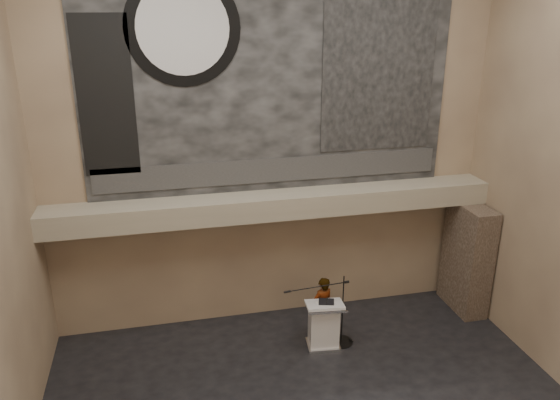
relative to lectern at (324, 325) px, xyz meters
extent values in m
cube|color=#77604B|center=(-0.77, 1.71, 3.70)|extent=(10.00, 0.02, 8.50)
cube|color=#77604B|center=(-0.77, -6.29, 3.70)|extent=(10.00, 0.02, 8.50)
cube|color=gray|center=(-0.77, 1.31, 2.40)|extent=(10.00, 0.80, 0.50)
cylinder|color=#B2893D|center=(-2.37, 1.26, 2.12)|extent=(0.04, 0.04, 0.06)
cylinder|color=#B2893D|center=(1.13, 1.26, 2.12)|extent=(0.04, 0.04, 0.06)
cube|color=black|center=(-0.77, 1.68, 5.15)|extent=(8.00, 0.05, 5.00)
cube|color=#2D2D2D|center=(-0.77, 1.64, 3.10)|extent=(7.76, 0.02, 0.55)
cylinder|color=black|center=(-2.57, 1.64, 6.15)|extent=(2.30, 0.02, 2.30)
cylinder|color=silver|center=(-2.57, 1.62, 6.15)|extent=(1.84, 0.02, 1.84)
cube|color=black|center=(1.63, 1.64, 5.25)|extent=(2.60, 0.02, 3.60)
cube|color=black|center=(-4.17, 1.64, 4.85)|extent=(1.10, 0.02, 3.20)
cube|color=#3D3026|center=(3.88, 0.86, 0.80)|extent=(0.60, 1.40, 2.70)
cube|color=silver|center=(0.00, 0.00, -0.51)|extent=(0.77, 0.62, 0.08)
cube|color=silver|center=(0.00, 0.00, 0.01)|extent=(0.67, 0.50, 0.96)
cube|color=silver|center=(0.00, -0.02, 0.52)|extent=(0.86, 0.65, 0.14)
cube|color=black|center=(0.04, 0.00, 0.56)|extent=(0.40, 0.35, 0.04)
cube|color=silver|center=(-0.07, -0.03, 0.55)|extent=(0.22, 0.28, 0.00)
imported|color=silver|center=(0.09, 0.43, 0.18)|extent=(0.62, 0.51, 1.47)
cylinder|color=black|center=(0.44, 0.06, -0.54)|extent=(0.52, 0.52, 0.02)
cylinder|color=black|center=(0.44, 0.06, 0.28)|extent=(0.03, 0.03, 1.66)
cylinder|color=black|center=(-0.20, 0.00, 0.96)|extent=(1.42, 0.15, 0.02)
camera|label=1|loc=(-3.22, -9.77, 6.65)|focal=35.00mm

